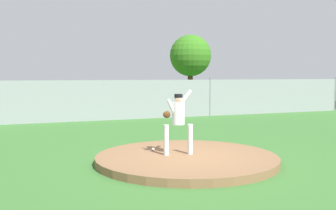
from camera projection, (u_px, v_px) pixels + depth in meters
ground_plane at (125, 131)px, 15.57m from camera, size 80.00×80.00×0.00m
asphalt_strip at (88, 112)px, 23.45m from camera, size 44.00×7.00×0.01m
pitchers_mound at (187, 159)px, 10.00m from camera, size 4.66×4.66×0.19m
pitcher_youth at (178, 117)px, 9.97m from camera, size 0.78×0.32×1.68m
baseball at (153, 149)px, 10.60m from camera, size 0.07×0.07×0.07m
chainlink_fence at (103, 100)px, 19.20m from camera, size 29.67×0.07×2.10m
parked_car_teal at (212, 96)px, 26.63m from camera, size 1.99×4.54×1.62m
parked_car_red at (19, 101)px, 22.35m from camera, size 1.86×4.60×1.59m
parked_car_silver at (134, 97)px, 24.34m from camera, size 2.14×4.17×1.80m
parked_car_burgundy at (251, 95)px, 27.60m from camera, size 1.98×4.15×1.77m
traffic_cone_orange at (101, 106)px, 25.27m from camera, size 0.40×0.40×0.55m
tree_leaning_west at (190, 56)px, 34.83m from camera, size 3.71×3.71×5.85m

